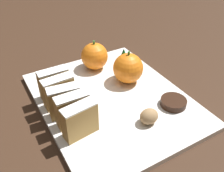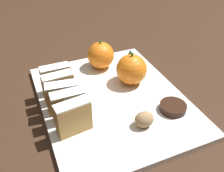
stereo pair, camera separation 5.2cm
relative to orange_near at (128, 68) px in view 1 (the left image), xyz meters
The scene contains 12 objects.
ground_plane 0.09m from the orange_near, 150.46° to the right, with size 6.00×6.00×0.00m, color #382316.
serving_platter 0.08m from the orange_near, 150.46° to the right, with size 0.29×0.36×0.01m.
stollen_slice_front 0.19m from the orange_near, 149.01° to the right, with size 0.07×0.03×0.06m.
stollen_slice_second 0.18m from the orange_near, 158.03° to the right, with size 0.06×0.03×0.06m.
stollen_slice_third 0.17m from the orange_near, 168.61° to the right, with size 0.07×0.03×0.06m.
stollen_slice_fourth 0.17m from the orange_near, behind, with size 0.06×0.03×0.06m.
stollen_slice_fifth 0.17m from the orange_near, 169.41° to the left, with size 0.06×0.03×0.06m.
orange_near is the anchor object (origin of this frame).
orange_far 0.10m from the orange_near, 113.79° to the left, with size 0.07×0.07×0.07m.
walnut 0.14m from the orange_near, 106.60° to the right, with size 0.04×0.03×0.03m.
chocolate_cookie 0.13m from the orange_near, 74.12° to the right, with size 0.05×0.05×0.01m.
evergreen_sprig 0.07m from the orange_near, 66.47° to the left, with size 0.04×0.04×0.05m.
Camera 1 is at (-0.21, -0.36, 0.35)m, focal length 40.00 mm.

